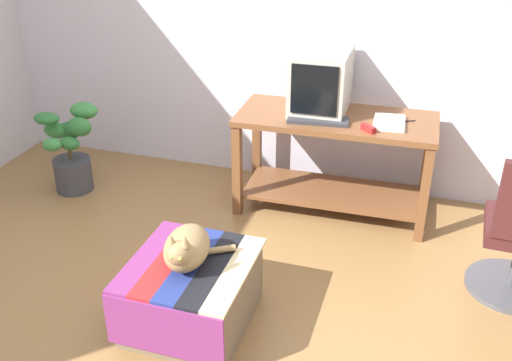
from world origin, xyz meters
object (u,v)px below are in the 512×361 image
object	(u,v)px
stapler	(368,128)
potted_plant	(71,151)
desk	(334,148)
keyboard	(318,120)
ottoman_with_blanket	(191,293)
book	(389,123)
cat	(186,248)
tv_monitor	(321,81)

from	to	relation	value
stapler	potted_plant	bearing A→B (deg)	133.08
desk	stapler	distance (m)	0.40
keyboard	ottoman_with_blanket	size ratio (longest dim) A/B	0.58
book	cat	distance (m)	1.66
desk	tv_monitor	distance (m)	0.47
keyboard	cat	xyz separation A→B (m)	(-0.38, -1.32, -0.24)
cat	potted_plant	distance (m)	1.88
keyboard	stapler	size ratio (longest dim) A/B	3.64
stapler	ottoman_with_blanket	bearing A→B (deg)	-169.39
keyboard	ottoman_with_blanket	world-z (taller)	keyboard
ottoman_with_blanket	potted_plant	world-z (taller)	potted_plant
potted_plant	cat	bearing A→B (deg)	-38.43
book	potted_plant	bearing A→B (deg)	-177.45
stapler	book	bearing A→B (deg)	4.99
tv_monitor	potted_plant	size ratio (longest dim) A/B	0.76
ottoman_with_blanket	cat	xyz separation A→B (m)	(-0.01, -0.01, 0.30)
keyboard	book	bearing A→B (deg)	5.94
book	keyboard	bearing A→B (deg)	-171.46
cat	ottoman_with_blanket	bearing A→B (deg)	62.96
ottoman_with_blanket	desk	bearing A→B (deg)	71.70
keyboard	ottoman_with_blanket	distance (m)	1.46
tv_monitor	cat	xyz separation A→B (m)	(-0.34, -1.54, -0.43)
desk	potted_plant	bearing A→B (deg)	-172.97
cat	stapler	xyz separation A→B (m)	(0.72, 1.26, 0.25)
book	potted_plant	world-z (taller)	book
book	potted_plant	xyz separation A→B (m)	(-2.30, -0.26, -0.41)
desk	cat	world-z (taller)	desk
tv_monitor	keyboard	size ratio (longest dim) A/B	1.27
keyboard	cat	size ratio (longest dim) A/B	1.01
desk	tv_monitor	xyz separation A→B (m)	(-0.14, 0.09, 0.44)
desk	ottoman_with_blanket	bearing A→B (deg)	-109.82
ottoman_with_blanket	stapler	world-z (taller)	stapler
desk	keyboard	world-z (taller)	keyboard
cat	stapler	distance (m)	1.47
cat	stapler	bearing A→B (deg)	52.53
desk	stapler	bearing A→B (deg)	-40.50
desk	tv_monitor	size ratio (longest dim) A/B	2.67
cat	potted_plant	xyz separation A→B (m)	(-1.46, 1.16, -0.17)
tv_monitor	keyboard	world-z (taller)	tv_monitor
desk	keyboard	size ratio (longest dim) A/B	3.39
tv_monitor	stapler	size ratio (longest dim) A/B	4.62
tv_monitor	book	size ratio (longest dim) A/B	1.90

